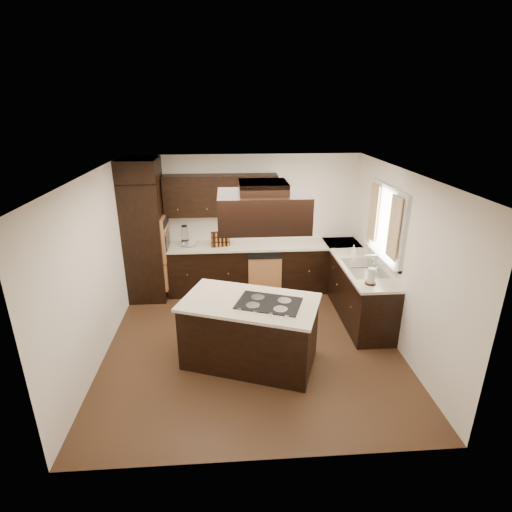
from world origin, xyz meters
name	(u,v)px	position (x,y,z in m)	size (l,w,h in m)	color
floor	(252,343)	(0.00, 0.00, -0.01)	(4.20, 4.20, 0.02)	brown
ceiling	(252,173)	(0.00, 0.00, 2.51)	(4.20, 4.20, 0.02)	silver
wall_back	(245,222)	(0.00, 2.11, 1.25)	(4.20, 0.02, 2.50)	white
wall_front	(267,355)	(0.00, -2.11, 1.25)	(4.20, 0.02, 2.50)	white
wall_left	(95,269)	(-2.11, 0.00, 1.25)	(0.02, 4.20, 2.50)	white
wall_right	(401,261)	(2.11, 0.00, 1.25)	(0.02, 4.20, 2.50)	white
oven_column	(146,241)	(-1.78, 1.71, 1.06)	(0.65, 0.75, 2.12)	black
wall_oven_face	(165,237)	(-1.43, 1.71, 1.12)	(0.05, 0.62, 0.78)	#C47E4B
base_cabinets_back	(248,269)	(0.03, 1.80, 0.44)	(2.93, 0.60, 0.88)	black
base_cabinets_right	(355,286)	(1.80, 0.90, 0.44)	(0.60, 2.40, 0.88)	black
countertop_back	(248,246)	(0.03, 1.79, 0.90)	(2.93, 0.63, 0.04)	beige
countertop_right	(356,261)	(1.79, 0.90, 0.90)	(0.63, 2.40, 0.04)	beige
upper_cabinets	(221,195)	(-0.43, 1.93, 1.81)	(2.00, 0.34, 0.72)	black
dishwasher_front	(265,277)	(0.33, 1.50, 0.40)	(0.60, 0.05, 0.72)	#C47E4B
window_frame	(387,223)	(2.07, 0.55, 1.65)	(0.06, 1.32, 1.12)	silver
window_pane	(388,223)	(2.10, 0.55, 1.65)	(0.00, 1.20, 1.00)	white
curtain_left	(394,228)	(2.01, 0.13, 1.70)	(0.02, 0.34, 0.90)	#F4E6BD
curtain_right	(373,213)	(2.01, 0.97, 1.70)	(0.02, 0.34, 0.90)	#F4E6BD
sink_rim	(364,268)	(1.80, 0.55, 0.92)	(0.52, 0.84, 0.01)	silver
island	(250,333)	(-0.06, -0.43, 0.44)	(1.70, 0.93, 0.88)	black
island_top	(250,302)	(-0.06, -0.43, 0.90)	(1.76, 0.99, 0.04)	beige
cooktop	(269,303)	(0.19, -0.52, 0.93)	(0.80, 0.54, 0.01)	black
range_hood	(263,211)	(0.10, -0.55, 2.16)	(1.05, 0.72, 0.42)	black
hood_duct	(263,187)	(0.10, -0.55, 2.44)	(0.55, 0.50, 0.13)	black
blender_base	(185,243)	(-1.10, 1.81, 0.97)	(0.15, 0.15, 0.10)	silver
blender_pitcher	(185,234)	(-1.10, 1.81, 1.15)	(0.13, 0.13, 0.26)	silver
spice_rack	(220,239)	(-0.46, 1.74, 1.06)	(0.33, 0.08, 0.27)	black
mixing_bowl	(190,244)	(-1.01, 1.79, 0.95)	(0.29, 0.29, 0.07)	silver
soap_bottle	(354,250)	(1.80, 1.14, 1.01)	(0.08, 0.08, 0.18)	silver
paper_towel	(371,276)	(1.69, -0.03, 1.04)	(0.11, 0.11, 0.24)	silver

